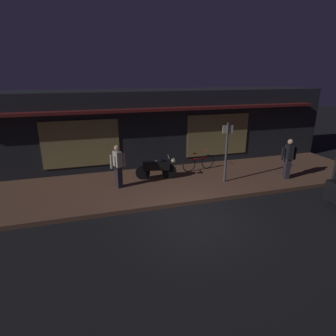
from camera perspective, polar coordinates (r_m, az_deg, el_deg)
The scene contains 8 objects.
ground_plane at distance 8.91m, azimuth 5.35°, elevation -10.47°, with size 60.00×60.00×0.00m, color black.
sidewalk_slab at distance 11.44m, azimuth -0.27°, elevation -3.18°, with size 18.00×4.00×0.15m, color brown.
storefront_building at distance 14.13m, azimuth -4.25°, elevation 8.28°, with size 18.00×3.30×3.60m.
motorcycle at distance 11.60m, azimuth -2.27°, elevation 0.12°, with size 1.69×0.62×0.97m.
bicycle_parked at distance 12.76m, azimuth 6.21°, elevation 1.09°, with size 1.64×0.45×0.91m.
person_photographer at distance 10.77m, azimuth -10.13°, elevation 0.51°, with size 0.61×0.43×1.67m.
person_bystander at distance 12.57m, azimuth 23.24°, elevation 1.88°, with size 0.61×0.42×1.67m.
sign_post at distance 11.28m, azimuth 11.80°, elevation 3.78°, with size 0.44×0.09×2.40m.
Camera 1 is at (-3.03, -7.19, 4.31)m, focal length 29.99 mm.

